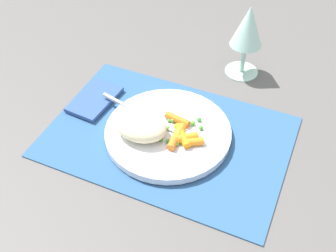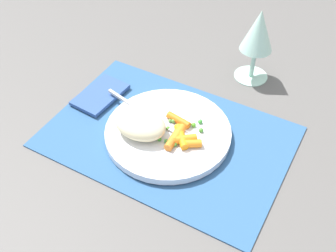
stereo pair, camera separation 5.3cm
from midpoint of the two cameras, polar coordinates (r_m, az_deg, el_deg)
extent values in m
plane|color=#565451|center=(0.80, 1.90, -1.60)|extent=(2.40, 2.40, 0.00)
cube|color=#2D5684|center=(0.79, 1.90, -1.45)|extent=(0.45, 0.31, 0.01)
cylinder|color=white|center=(0.79, 1.92, -0.95)|extent=(0.24, 0.24, 0.01)
ellipsoid|color=beige|center=(0.76, -1.85, 0.21)|extent=(0.10, 0.07, 0.04)
cylinder|color=orange|center=(0.76, 4.30, -1.87)|extent=(0.04, 0.04, 0.02)
cylinder|color=orange|center=(0.75, 2.67, -1.99)|extent=(0.02, 0.05, 0.02)
cylinder|color=orange|center=(0.76, 3.82, -1.53)|extent=(0.05, 0.05, 0.01)
cylinder|color=orange|center=(0.79, 3.36, 0.76)|extent=(0.05, 0.02, 0.01)
cylinder|color=orange|center=(0.75, 5.22, -2.50)|extent=(0.04, 0.03, 0.01)
cylinder|color=orange|center=(0.76, 3.41, -1.15)|extent=(0.02, 0.04, 0.02)
sphere|color=#548C39|center=(0.79, 2.18, 0.66)|extent=(0.01, 0.01, 0.01)
sphere|color=#418C3E|center=(0.76, 2.67, -1.58)|extent=(0.01, 0.01, 0.01)
sphere|color=#55943D|center=(0.79, 2.93, 0.53)|extent=(0.01, 0.01, 0.01)
sphere|color=green|center=(0.75, 2.93, -2.52)|extent=(0.01, 0.01, 0.01)
sphere|color=#549A2E|center=(0.76, 6.22, -2.22)|extent=(0.01, 0.01, 0.01)
sphere|color=green|center=(0.76, 1.74, -2.14)|extent=(0.01, 0.01, 0.01)
sphere|color=#4F9930|center=(0.78, 1.78, -0.55)|extent=(0.01, 0.01, 0.01)
sphere|color=green|center=(0.78, 6.47, -0.63)|extent=(0.01, 0.01, 0.01)
sphere|color=#5BAE42|center=(0.75, 4.06, -2.43)|extent=(0.01, 0.01, 0.01)
sphere|color=green|center=(0.76, 0.56, -1.78)|extent=(0.01, 0.01, 0.01)
sphere|color=#459539|center=(0.79, 4.75, 0.18)|extent=(0.01, 0.01, 0.01)
sphere|color=green|center=(0.79, 6.33, 0.54)|extent=(0.01, 0.01, 0.01)
sphere|color=green|center=(0.75, 4.61, -2.35)|extent=(0.01, 0.01, 0.01)
sphere|color=#55B530|center=(0.79, 5.43, 0.10)|extent=(0.01, 0.01, 0.01)
cube|color=silver|center=(0.77, 3.16, -1.21)|extent=(0.05, 0.03, 0.01)
cube|color=silver|center=(0.82, -2.41, 2.34)|extent=(0.16, 0.04, 0.01)
cylinder|color=#B2E0CC|center=(0.96, 12.82, 6.70)|extent=(0.07, 0.07, 0.00)
cylinder|color=#B2E0CC|center=(0.94, 13.18, 8.46)|extent=(0.01, 0.01, 0.07)
cone|color=#B2E0CC|center=(0.89, 14.02, 12.56)|extent=(0.07, 0.07, 0.09)
cube|color=#33518C|center=(0.88, -7.55, 4.22)|extent=(0.08, 0.12, 0.01)
camera|label=1|loc=(0.03, -88.05, 1.95)|focal=44.54mm
camera|label=2|loc=(0.03, 91.95, -1.95)|focal=44.54mm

